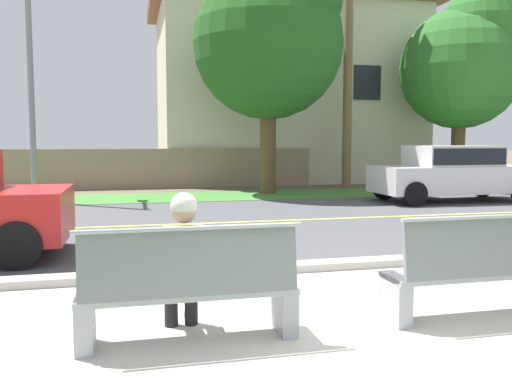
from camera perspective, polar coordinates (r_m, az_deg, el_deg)
ground_plane at (r=12.24m, az=-4.74°, el=-2.75°), size 140.00×140.00×0.00m
sidewalk_pavement at (r=5.03m, az=8.67°, el=-14.27°), size 44.00×3.60×0.01m
curb_edge at (r=6.78m, az=2.45°, el=-8.65°), size 44.00×0.30×0.11m
street_asphalt at (r=10.77m, az=-3.56°, el=-3.79°), size 52.00×8.00×0.01m
road_centre_line at (r=10.77m, az=-3.56°, el=-3.76°), size 48.00×0.14×0.01m
far_verge_grass at (r=15.88m, az=-6.73°, el=-0.93°), size 48.00×2.80×0.02m
bench_left at (r=4.41m, az=-7.18°, el=-10.93°), size 1.79×0.48×1.01m
bench_right at (r=5.39m, az=23.07°, el=-8.32°), size 1.79×0.48×1.01m
seated_person_grey at (r=4.51m, az=-7.84°, el=-7.65°), size 0.52×0.68×1.25m
car_white_near at (r=15.52m, az=20.41°, el=1.78°), size 4.30×1.86×1.54m
streetlamp at (r=15.93m, az=-23.21°, el=14.82°), size 0.24×2.10×7.90m
shade_tree_far_left at (r=16.93m, az=1.91°, el=16.47°), size 4.67×4.67×7.70m
shade_tree_left at (r=20.32m, az=21.70°, el=12.74°), size 4.19×4.19×6.91m
garden_wall at (r=18.96m, az=-13.39°, el=2.04°), size 13.00×0.36×1.40m
house_across_street at (r=23.17m, az=3.07°, el=10.58°), size 11.32×6.91×7.67m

